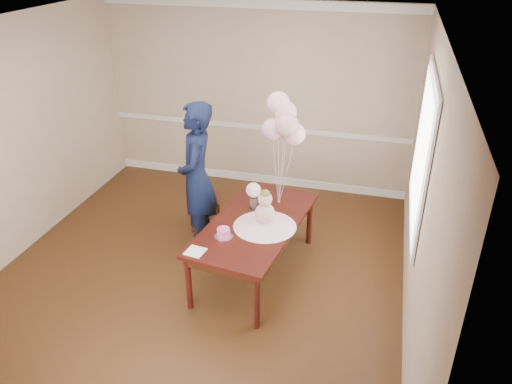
% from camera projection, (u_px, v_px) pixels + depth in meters
% --- Properties ---
extents(floor, '(4.50, 5.00, 0.00)m').
position_uv_depth(floor, '(199.00, 275.00, 5.69)').
color(floor, '#311B0C').
rests_on(floor, ground).
extents(ceiling, '(4.50, 5.00, 0.02)m').
position_uv_depth(ceiling, '(183.00, 30.00, 4.44)').
color(ceiling, white).
rests_on(ceiling, wall_back).
extents(wall_back, '(4.50, 0.02, 2.70)m').
position_uv_depth(wall_back, '(256.00, 97.00, 7.20)').
color(wall_back, tan).
rests_on(wall_back, floor).
extents(wall_front, '(4.50, 0.02, 2.70)m').
position_uv_depth(wall_front, '(35.00, 340.00, 2.93)').
color(wall_front, tan).
rests_on(wall_front, floor).
extents(wall_left, '(0.02, 5.00, 2.70)m').
position_uv_depth(wall_left, '(5.00, 146.00, 5.58)').
color(wall_left, tan).
rests_on(wall_left, floor).
extents(wall_right, '(0.02, 5.00, 2.70)m').
position_uv_depth(wall_right, '(423.00, 195.00, 4.54)').
color(wall_right, tan).
rests_on(wall_right, floor).
extents(chair_rail_trim, '(4.50, 0.02, 0.07)m').
position_uv_depth(chair_rail_trim, '(256.00, 127.00, 7.40)').
color(chair_rail_trim, silver).
rests_on(chair_rail_trim, wall_back).
extents(crown_molding, '(4.50, 0.02, 0.12)m').
position_uv_depth(crown_molding, '(256.00, 4.00, 6.60)').
color(crown_molding, silver).
rests_on(crown_molding, wall_back).
extents(baseboard_trim, '(4.50, 0.02, 0.12)m').
position_uv_depth(baseboard_trim, '(256.00, 178.00, 7.79)').
color(baseboard_trim, white).
rests_on(baseboard_trim, floor).
extents(window_frame, '(0.02, 1.66, 1.56)m').
position_uv_depth(window_frame, '(423.00, 153.00, 4.88)').
color(window_frame, white).
rests_on(window_frame, wall_right).
extents(window_blinds, '(0.01, 1.50, 1.40)m').
position_uv_depth(window_blinds, '(421.00, 153.00, 4.89)').
color(window_blinds, white).
rests_on(window_blinds, wall_right).
extents(dining_table_top, '(1.14, 1.90, 0.04)m').
position_uv_depth(dining_table_top, '(255.00, 223.00, 5.44)').
color(dining_table_top, black).
rests_on(dining_table_top, table_leg_fl).
extents(table_apron, '(1.04, 1.80, 0.09)m').
position_uv_depth(table_apron, '(255.00, 229.00, 5.47)').
color(table_apron, black).
rests_on(table_apron, table_leg_fl).
extents(table_leg_fl, '(0.07, 0.07, 0.63)m').
position_uv_depth(table_leg_fl, '(189.00, 283.00, 5.06)').
color(table_leg_fl, black).
rests_on(table_leg_fl, floor).
extents(table_leg_fr, '(0.07, 0.07, 0.63)m').
position_uv_depth(table_leg_fr, '(257.00, 302.00, 4.79)').
color(table_leg_fr, black).
rests_on(table_leg_fr, floor).
extents(table_leg_bl, '(0.07, 0.07, 0.63)m').
position_uv_depth(table_leg_bl, '(253.00, 209.00, 6.40)').
color(table_leg_bl, black).
rests_on(table_leg_bl, floor).
extents(table_leg_br, '(0.07, 0.07, 0.63)m').
position_uv_depth(table_leg_br, '(309.00, 221.00, 6.14)').
color(table_leg_br, black).
rests_on(table_leg_br, floor).
extents(baby_skirt, '(0.77, 0.77, 0.09)m').
position_uv_depth(baby_skirt, '(265.00, 223.00, 5.33)').
color(baby_skirt, '#FFBBDB').
rests_on(baby_skirt, dining_table_top).
extents(baby_torso, '(0.22, 0.22, 0.22)m').
position_uv_depth(baby_torso, '(265.00, 213.00, 5.27)').
color(baby_torso, pink).
rests_on(baby_torso, baby_skirt).
extents(baby_head, '(0.15, 0.15, 0.15)m').
position_uv_depth(baby_head, '(265.00, 199.00, 5.19)').
color(baby_head, beige).
rests_on(baby_head, baby_torso).
extents(baby_hair, '(0.11, 0.11, 0.11)m').
position_uv_depth(baby_hair, '(265.00, 195.00, 5.17)').
color(baby_hair, brown).
rests_on(baby_hair, baby_head).
extents(cake_platter, '(0.22, 0.22, 0.01)m').
position_uv_depth(cake_platter, '(224.00, 236.00, 5.16)').
color(cake_platter, '#BABABF').
rests_on(cake_platter, dining_table_top).
extents(birthday_cake, '(0.15, 0.15, 0.09)m').
position_uv_depth(birthday_cake, '(224.00, 232.00, 5.14)').
color(birthday_cake, '#EE4BA4').
rests_on(birthday_cake, cake_platter).
extents(cake_flower_a, '(0.03, 0.03, 0.03)m').
position_uv_depth(cake_flower_a, '(223.00, 228.00, 5.11)').
color(cake_flower_a, white).
rests_on(cake_flower_a, birthday_cake).
extents(cake_flower_b, '(0.03, 0.03, 0.03)m').
position_uv_depth(cake_flower_b, '(226.00, 227.00, 5.12)').
color(cake_flower_b, silver).
rests_on(cake_flower_b, birthday_cake).
extents(rose_vase_near, '(0.10, 0.10, 0.14)m').
position_uv_depth(rose_vase_near, '(253.00, 203.00, 5.66)').
color(rose_vase_near, silver).
rests_on(rose_vase_near, dining_table_top).
extents(roses_near, '(0.17, 0.17, 0.17)m').
position_uv_depth(roses_near, '(253.00, 190.00, 5.59)').
color(roses_near, '#F8D0D7').
rests_on(roses_near, rose_vase_near).
extents(napkin, '(0.20, 0.20, 0.01)m').
position_uv_depth(napkin, '(195.00, 251.00, 4.92)').
color(napkin, white).
rests_on(napkin, dining_table_top).
extents(balloon_weight, '(0.04, 0.04, 0.02)m').
position_uv_depth(balloon_weight, '(279.00, 202.00, 5.80)').
color(balloon_weight, silver).
rests_on(balloon_weight, dining_table_top).
extents(balloon_a, '(0.25, 0.25, 0.25)m').
position_uv_depth(balloon_a, '(273.00, 129.00, 5.42)').
color(balloon_a, '#E19FC2').
rests_on(balloon_a, balloon_ribbon_a).
extents(balloon_b, '(0.25, 0.25, 0.25)m').
position_uv_depth(balloon_b, '(287.00, 125.00, 5.28)').
color(balloon_b, '#DA9AAC').
rests_on(balloon_b, balloon_ribbon_b).
extents(balloon_c, '(0.25, 0.25, 0.25)m').
position_uv_depth(balloon_c, '(285.00, 112.00, 5.37)').
color(balloon_c, '#ECA7BE').
rests_on(balloon_c, balloon_ribbon_c).
extents(balloon_d, '(0.25, 0.25, 0.25)m').
position_uv_depth(balloon_d, '(278.00, 103.00, 5.37)').
color(balloon_d, '#FEB4CF').
rests_on(balloon_d, balloon_ribbon_d).
extents(balloon_e, '(0.25, 0.25, 0.25)m').
position_uv_depth(balloon_e, '(294.00, 134.00, 5.42)').
color(balloon_e, '#FFB4C7').
rests_on(balloon_e, balloon_ribbon_e).
extents(balloon_ribbon_a, '(0.08, 0.02, 0.75)m').
position_uv_depth(balloon_ribbon_a, '(276.00, 173.00, 5.64)').
color(balloon_ribbon_a, silver).
rests_on(balloon_ribbon_a, balloon_weight).
extents(balloon_ribbon_b, '(0.09, 0.06, 0.84)m').
position_uv_depth(balloon_ribbon_b, '(283.00, 171.00, 5.57)').
color(balloon_ribbon_b, silver).
rests_on(balloon_ribbon_b, balloon_weight).
extents(balloon_ribbon_c, '(0.03, 0.08, 0.93)m').
position_uv_depth(balloon_ribbon_c, '(282.00, 165.00, 5.61)').
color(balloon_ribbon_c, silver).
rests_on(balloon_ribbon_c, balloon_weight).
extents(balloon_ribbon_d, '(0.06, 0.10, 1.02)m').
position_uv_depth(balloon_ribbon_d, '(278.00, 160.00, 5.62)').
color(balloon_ribbon_d, white).
rests_on(balloon_ribbon_d, balloon_weight).
extents(balloon_ribbon_e, '(0.13, 0.05, 0.70)m').
position_uv_depth(balloon_ribbon_e, '(286.00, 175.00, 5.64)').
color(balloon_ribbon_e, white).
rests_on(balloon_ribbon_e, balloon_weight).
extents(dining_chair_seat, '(0.48, 0.48, 0.04)m').
position_uv_depth(dining_chair_seat, '(205.00, 199.00, 6.46)').
color(dining_chair_seat, '#36120E').
rests_on(dining_chair_seat, chair_leg_fl).
extents(chair_leg_fl, '(0.04, 0.04, 0.38)m').
position_uv_depth(chair_leg_fl, '(192.00, 219.00, 6.42)').
color(chair_leg_fl, '#3C1B10').
rests_on(chair_leg_fl, floor).
extents(chair_leg_fr, '(0.04, 0.04, 0.38)m').
position_uv_depth(chair_leg_fr, '(217.00, 219.00, 6.42)').
color(chair_leg_fr, '#38200F').
rests_on(chair_leg_fr, floor).
extents(chair_leg_bl, '(0.04, 0.04, 0.38)m').
position_uv_depth(chair_leg_bl, '(194.00, 207.00, 6.70)').
color(chair_leg_bl, '#3A1F0F').
rests_on(chair_leg_bl, floor).
extents(chair_leg_br, '(0.04, 0.04, 0.38)m').
position_uv_depth(chair_leg_br, '(218.00, 207.00, 6.70)').
color(chair_leg_br, '#35160E').
rests_on(chair_leg_br, floor).
extents(chair_back_post_l, '(0.04, 0.04, 0.50)m').
position_uv_depth(chair_back_post_l, '(188.00, 187.00, 6.20)').
color(chair_back_post_l, '#39120F').
rests_on(chair_back_post_l, dining_chair_seat).
extents(chair_back_post_r, '(0.04, 0.04, 0.50)m').
position_uv_depth(chair_back_post_r, '(191.00, 176.00, 6.49)').
color(chair_back_post_r, '#39160F').
rests_on(chair_back_post_r, dining_chair_seat).
extents(chair_slat_low, '(0.12, 0.35, 0.04)m').
position_uv_depth(chair_slat_low, '(190.00, 188.00, 6.39)').
color(chair_slat_low, '#3E1710').
rests_on(chair_slat_low, dining_chair_seat).
extents(chair_slat_mid, '(0.12, 0.35, 0.04)m').
position_uv_depth(chair_slat_mid, '(189.00, 178.00, 6.33)').
color(chair_slat_mid, '#3C1C10').
rests_on(chair_slat_mid, dining_chair_seat).
extents(chair_slat_top, '(0.12, 0.35, 0.04)m').
position_uv_depth(chair_slat_top, '(189.00, 168.00, 6.26)').
color(chair_slat_top, '#3C2210').
rests_on(chair_slat_top, dining_chair_seat).
extents(woman, '(0.60, 0.76, 1.84)m').
position_uv_depth(woman, '(197.00, 178.00, 5.83)').
color(woman, '#0E1532').
rests_on(woman, floor).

